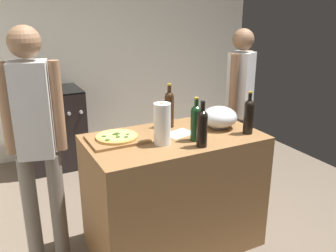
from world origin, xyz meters
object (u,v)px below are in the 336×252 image
at_px(pizza, 117,137).
at_px(stove, 54,128).
at_px(mixing_bowl, 219,117).
at_px(person_in_red, 239,104).
at_px(person_in_stripes, 36,135).
at_px(wine_bottle_amber, 202,127).
at_px(paper_towel_roll, 162,124).
at_px(wine_bottle_clear, 169,108).
at_px(wine_bottle_dark, 249,115).
at_px(wine_bottle_green, 196,121).

bearing_deg(pizza, stove, 94.25).
distance_m(pizza, mixing_bowl, 0.82).
relative_size(stove, person_in_red, 0.59).
bearing_deg(person_in_stripes, wine_bottle_amber, -26.66).
xyz_separation_m(paper_towel_roll, stove, (-0.40, 2.07, -0.60)).
height_order(wine_bottle_clear, wine_bottle_amber, wine_bottle_clear).
distance_m(wine_bottle_amber, stove, 2.39).
bearing_deg(wine_bottle_dark, person_in_red, 56.79).
distance_m(wine_bottle_dark, wine_bottle_amber, 0.46).
relative_size(wine_bottle_amber, person_in_stripes, 0.19).
height_order(paper_towel_roll, person_in_stripes, person_in_stripes).
bearing_deg(wine_bottle_amber, mixing_bowl, 39.71).
bearing_deg(person_in_red, person_in_stripes, -172.92).
distance_m(wine_bottle_clear, wine_bottle_green, 0.35).
relative_size(stove, person_in_stripes, 0.56).
xyz_separation_m(pizza, wine_bottle_dark, (0.93, -0.30, 0.11)).
bearing_deg(wine_bottle_clear, wine_bottle_amber, -89.60).
bearing_deg(paper_towel_roll, wine_bottle_amber, -37.28).
bearing_deg(stove, paper_towel_roll, -79.10).
bearing_deg(stove, wine_bottle_amber, -74.59).
bearing_deg(person_in_stripes, wine_bottle_clear, -1.67).
relative_size(wine_bottle_amber, person_in_red, 0.20).
xyz_separation_m(mixing_bowl, person_in_stripes, (-1.34, 0.22, 0.00)).
relative_size(wine_bottle_dark, wine_bottle_green, 1.02).
relative_size(mixing_bowl, wine_bottle_clear, 0.80).
relative_size(paper_towel_roll, stove, 0.31).
height_order(paper_towel_roll, wine_bottle_green, wine_bottle_green).
bearing_deg(stove, wine_bottle_clear, -70.80).
distance_m(wine_bottle_clear, person_in_stripes, 1.00).
xyz_separation_m(pizza, person_in_red, (1.37, 0.37, -0.02)).
bearing_deg(paper_towel_roll, wine_bottle_green, -9.83).
relative_size(wine_bottle_clear, wine_bottle_amber, 1.08).
relative_size(pizza, wine_bottle_clear, 0.86).
relative_size(wine_bottle_clear, person_in_stripes, 0.20).
xyz_separation_m(paper_towel_roll, wine_bottle_amber, (0.22, -0.17, -0.00)).
distance_m(mixing_bowl, wine_bottle_dark, 0.25).
bearing_deg(wine_bottle_green, mixing_bowl, 27.14).
distance_m(paper_towel_roll, person_in_stripes, 0.86).
relative_size(paper_towel_roll, wine_bottle_green, 0.94).
height_order(mixing_bowl, person_in_red, person_in_red).
relative_size(wine_bottle_green, stove, 0.33).
relative_size(paper_towel_roll, person_in_red, 0.18).
height_order(wine_bottle_clear, person_in_red, person_in_red).
bearing_deg(wine_bottle_clear, paper_towel_roll, -124.63).
distance_m(pizza, stove, 1.93).
bearing_deg(paper_towel_roll, wine_bottle_clear, 55.37).
bearing_deg(wine_bottle_amber, paper_towel_roll, 142.72).
bearing_deg(paper_towel_roll, person_in_stripes, 156.70).
distance_m(wine_bottle_amber, person_in_red, 1.16).
bearing_deg(paper_towel_roll, wine_bottle_dark, -8.27).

